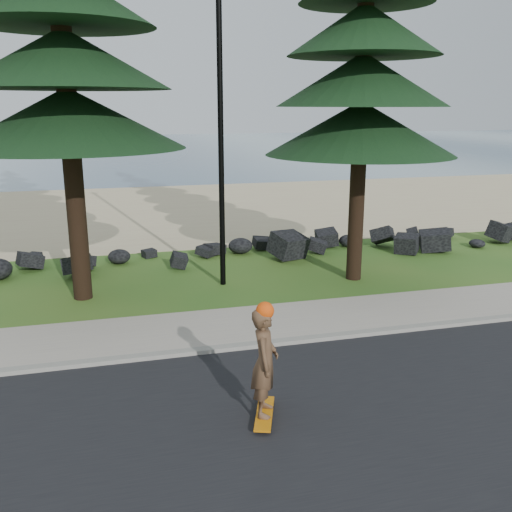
# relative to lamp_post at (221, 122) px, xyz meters

# --- Properties ---
(ground) EXTENTS (160.00, 160.00, 0.00)m
(ground) POSITION_rel_lamp_post_xyz_m (0.00, -3.20, -4.13)
(ground) COLOR #2A5D1D
(ground) RESTS_ON ground
(road) EXTENTS (160.00, 7.00, 0.02)m
(road) POSITION_rel_lamp_post_xyz_m (0.00, -7.70, -4.12)
(road) COLOR black
(road) RESTS_ON ground
(kerb) EXTENTS (160.00, 0.20, 0.10)m
(kerb) POSITION_rel_lamp_post_xyz_m (0.00, -4.10, -4.08)
(kerb) COLOR gray
(kerb) RESTS_ON ground
(sidewalk) EXTENTS (160.00, 2.00, 0.08)m
(sidewalk) POSITION_rel_lamp_post_xyz_m (0.00, -3.00, -4.09)
(sidewalk) COLOR gray
(sidewalk) RESTS_ON ground
(beach_sand) EXTENTS (160.00, 15.00, 0.01)m
(beach_sand) POSITION_rel_lamp_post_xyz_m (0.00, 11.30, -4.13)
(beach_sand) COLOR tan
(beach_sand) RESTS_ON ground
(ocean) EXTENTS (160.00, 58.00, 0.01)m
(ocean) POSITION_rel_lamp_post_xyz_m (0.00, 47.80, -4.13)
(ocean) COLOR #3E5C77
(ocean) RESTS_ON ground
(seawall_boulders) EXTENTS (60.00, 2.40, 1.10)m
(seawall_boulders) POSITION_rel_lamp_post_xyz_m (0.00, 2.40, -4.13)
(seawall_boulders) COLOR black
(seawall_boulders) RESTS_ON ground
(lamp_post) EXTENTS (0.25, 0.14, 8.14)m
(lamp_post) POSITION_rel_lamp_post_xyz_m (0.00, 0.00, 0.00)
(lamp_post) COLOR black
(lamp_post) RESTS_ON ground
(skateboarder) EXTENTS (0.57, 1.01, 1.83)m
(skateboarder) POSITION_rel_lamp_post_xyz_m (-0.73, -6.63, -3.21)
(skateboarder) COLOR #C46F0B
(skateboarder) RESTS_ON ground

